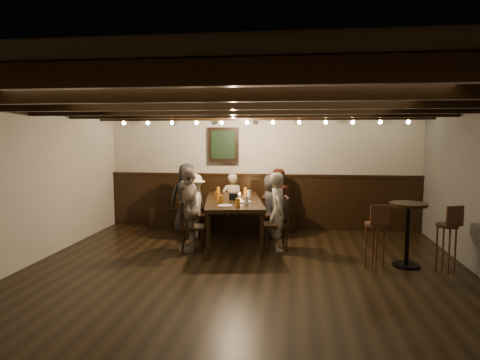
# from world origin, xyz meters

# --- Properties ---
(room) EXTENTS (7.00, 7.00, 7.00)m
(room) POSITION_xyz_m (-0.29, 2.21, 1.07)
(room) COLOR black
(room) RESTS_ON ground
(dining_table) EXTENTS (1.31, 2.27, 0.80)m
(dining_table) POSITION_xyz_m (-0.40, 2.06, 0.74)
(dining_table) COLOR black
(dining_table) RESTS_ON floor
(chair_left_near) EXTENTS (0.49, 0.49, 0.93)m
(chair_left_near) POSITION_xyz_m (-1.18, 2.38, 0.29)
(chair_left_near) COLOR black
(chair_left_near) RESTS_ON floor
(chair_left_far) EXTENTS (0.45, 0.45, 0.85)m
(chair_left_far) POSITION_xyz_m (-1.03, 1.49, 0.26)
(chair_left_far) COLOR black
(chair_left_far) RESTS_ON floor
(chair_right_near) EXTENTS (0.48, 0.48, 0.91)m
(chair_right_near) POSITION_xyz_m (0.23, 2.63, 0.28)
(chair_right_near) COLOR black
(chair_right_near) RESTS_ON floor
(chair_right_far) EXTENTS (0.48, 0.48, 0.91)m
(chair_right_far) POSITION_xyz_m (0.39, 1.74, 0.28)
(chair_right_far) COLOR black
(chair_right_far) RESTS_ON floor
(person_bench_left) EXTENTS (0.75, 0.55, 1.40)m
(person_bench_left) POSITION_xyz_m (-1.44, 2.79, 0.70)
(person_bench_left) COLOR #2A292C
(person_bench_left) RESTS_ON floor
(person_bench_centre) EXTENTS (0.47, 0.35, 1.18)m
(person_bench_centre) POSITION_xyz_m (-0.58, 3.09, 0.59)
(person_bench_centre) COLOR gray
(person_bench_centre) RESTS_ON floor
(person_bench_right) EXTENTS (0.70, 0.59, 1.28)m
(person_bench_right) POSITION_xyz_m (0.33, 3.10, 0.64)
(person_bench_right) COLOR brown
(person_bench_right) RESTS_ON floor
(person_left_near) EXTENTS (0.59, 0.87, 1.24)m
(person_left_near) POSITION_xyz_m (-1.21, 2.38, 0.62)
(person_left_near) COLOR #BBB29E
(person_left_near) RESTS_ON floor
(person_left_far) EXTENTS (0.48, 0.87, 1.41)m
(person_left_far) POSITION_xyz_m (-1.06, 1.49, 0.70)
(person_left_far) COLOR gray
(person_left_far) RESTS_ON floor
(person_right_near) EXTENTS (0.48, 0.65, 1.22)m
(person_right_near) POSITION_xyz_m (0.26, 2.63, 0.61)
(person_right_near) COLOR #2A292C
(person_right_near) RESTS_ON floor
(person_right_far) EXTENTS (0.39, 0.53, 1.32)m
(person_right_far) POSITION_xyz_m (0.42, 1.74, 0.66)
(person_right_far) COLOR #9C9584
(person_right_far) RESTS_ON floor
(pint_a) EXTENTS (0.07, 0.07, 0.14)m
(pint_a) POSITION_xyz_m (-0.79, 2.70, 0.87)
(pint_a) COLOR #BF7219
(pint_a) RESTS_ON dining_table
(pint_b) EXTENTS (0.07, 0.07, 0.14)m
(pint_b) POSITION_xyz_m (-0.26, 2.74, 0.87)
(pint_b) COLOR #BF7219
(pint_b) RESTS_ON dining_table
(pint_c) EXTENTS (0.07, 0.07, 0.14)m
(pint_c) POSITION_xyz_m (-0.71, 2.11, 0.87)
(pint_c) COLOR #BF7219
(pint_c) RESTS_ON dining_table
(pint_d) EXTENTS (0.07, 0.07, 0.14)m
(pint_d) POSITION_xyz_m (-0.14, 2.31, 0.87)
(pint_d) COLOR silver
(pint_d) RESTS_ON dining_table
(pint_e) EXTENTS (0.07, 0.07, 0.14)m
(pint_e) POSITION_xyz_m (-0.54, 1.58, 0.87)
(pint_e) COLOR #BF7219
(pint_e) RESTS_ON dining_table
(pint_f) EXTENTS (0.07, 0.07, 0.14)m
(pint_f) POSITION_xyz_m (-0.11, 1.55, 0.87)
(pint_f) COLOR silver
(pint_f) RESTS_ON dining_table
(pint_g) EXTENTS (0.07, 0.07, 0.14)m
(pint_g) POSITION_xyz_m (-0.21, 1.28, 0.87)
(pint_g) COLOR #BF7219
(pint_g) RESTS_ON dining_table
(plate_near) EXTENTS (0.24, 0.24, 0.01)m
(plate_near) POSITION_xyz_m (-0.43, 1.34, 0.81)
(plate_near) COLOR white
(plate_near) RESTS_ON dining_table
(plate_far) EXTENTS (0.24, 0.24, 0.01)m
(plate_far) POSITION_xyz_m (-0.17, 1.79, 0.81)
(plate_far) COLOR white
(plate_far) RESTS_ON dining_table
(condiment_caddy) EXTENTS (0.15, 0.10, 0.12)m
(condiment_caddy) POSITION_xyz_m (-0.39, 2.01, 0.86)
(condiment_caddy) COLOR black
(condiment_caddy) RESTS_ON dining_table
(candle) EXTENTS (0.05, 0.05, 0.05)m
(candle) POSITION_xyz_m (-0.33, 2.38, 0.83)
(candle) COLOR beige
(candle) RESTS_ON dining_table
(high_top_table) EXTENTS (0.54, 0.54, 0.96)m
(high_top_table) POSITION_xyz_m (2.35, 1.05, 0.63)
(high_top_table) COLOR black
(high_top_table) RESTS_ON floor
(bar_stool_left) EXTENTS (0.32, 0.33, 0.97)m
(bar_stool_left) POSITION_xyz_m (1.85, 0.84, 0.36)
(bar_stool_left) COLOR #3E2213
(bar_stool_left) RESTS_ON floor
(bar_stool_right) EXTENTS (0.34, 0.35, 0.97)m
(bar_stool_right) POSITION_xyz_m (2.85, 0.89, 0.36)
(bar_stool_right) COLOR #3E2213
(bar_stool_right) RESTS_ON floor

